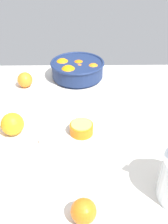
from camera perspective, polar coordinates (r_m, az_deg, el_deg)
The scene contains 7 objects.
ground_plane at distance 103.87cm, azimuth 1.83°, elevation -3.70°, with size 137.13×108.82×3.00cm, color silver.
fruit_bowl at distance 133.94cm, azimuth -1.59°, elevation 9.05°, with size 26.47×26.47×9.59cm.
cutting_board at distance 99.69cm, azimuth -1.05°, elevation -3.80°, with size 25.00×18.05×1.91cm, color beige.
orange_half_0 at distance 95.53cm, azimuth -0.54°, elevation -3.52°, with size 8.36×8.36×4.07cm.
loose_orange_0 at distance 72.93cm, azimuth -0.08°, elevation -20.34°, with size 6.78×6.78×6.78cm, color orange.
loose_orange_1 at distance 129.95cm, azimuth -12.45°, elevation 6.71°, with size 7.19×7.19×7.19cm, color orange.
loose_orange_2 at distance 100.53cm, azimuth -14.98°, elevation -2.48°, with size 8.40×8.40×8.40cm, color orange.
Camera 1 is at (-4.30, -81.03, 63.34)cm, focal length 42.98 mm.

